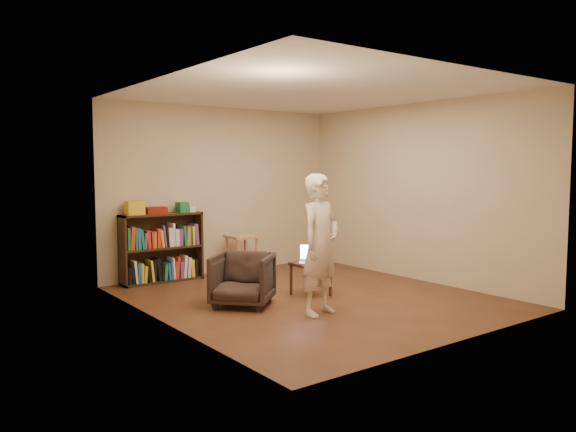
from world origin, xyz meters
TOP-DOWN VIEW (x-y plane):
  - floor at (0.00, 0.00)m, footprint 4.50×4.50m
  - ceiling at (0.00, 0.00)m, footprint 4.50×4.50m
  - wall_back at (0.00, 2.25)m, footprint 4.00×0.00m
  - wall_left at (-2.00, 0.00)m, footprint 0.00×4.50m
  - wall_right at (2.00, 0.00)m, footprint 0.00×4.50m
  - bookshelf at (-1.11, 2.09)m, footprint 1.20×0.30m
  - box_yellow at (-1.51, 2.08)m, footprint 0.24×0.18m
  - red_cloth at (-1.19, 2.08)m, footprint 0.31×0.25m
  - box_green at (-0.78, 2.08)m, footprint 0.16×0.16m
  - box_white at (-0.63, 2.07)m, footprint 0.10×0.10m
  - stool at (0.12, 1.87)m, footprint 0.43×0.43m
  - armchair at (-0.92, 0.17)m, footprint 0.97×0.97m
  - side_table at (0.08, 0.11)m, footprint 0.42×0.42m
  - laptop at (0.10, 0.12)m, footprint 0.40×0.38m
  - person at (-0.42, -0.68)m, footprint 0.66×0.51m

SIDE VIEW (x-z plane):
  - floor at x=0.00m, z-range 0.00..0.00m
  - armchair at x=-0.92m, z-range 0.00..0.64m
  - side_table at x=0.08m, z-range 0.14..0.57m
  - bookshelf at x=-1.11m, z-range -0.06..0.94m
  - laptop at x=0.10m, z-range 0.37..0.61m
  - stool at x=0.12m, z-range 0.19..0.80m
  - person at x=-0.42m, z-range 0.00..1.59m
  - box_white at x=-0.63m, z-range 1.00..1.08m
  - red_cloth at x=-1.19m, z-range 1.00..1.10m
  - box_green at x=-0.78m, z-range 1.00..1.15m
  - box_yellow at x=-1.51m, z-range 1.00..1.20m
  - wall_back at x=0.00m, z-range -0.70..3.30m
  - wall_left at x=-2.00m, z-range -0.95..3.55m
  - wall_right at x=2.00m, z-range -0.95..3.55m
  - ceiling at x=0.00m, z-range 2.60..2.60m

